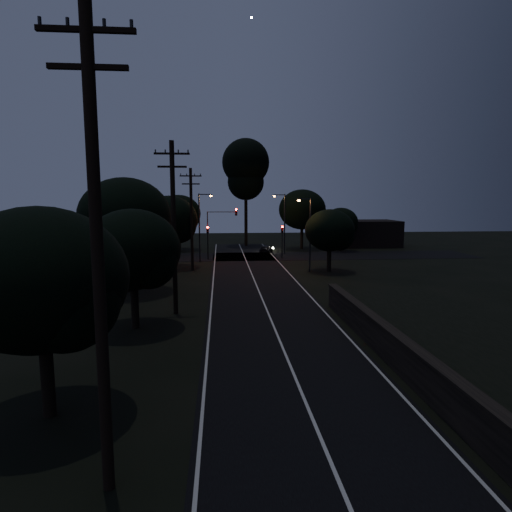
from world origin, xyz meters
TOP-DOWN VIEW (x-y plane):
  - ground at (0.00, 0.00)m, footprint 160.00×160.00m
  - road_surface at (0.00, 31.12)m, footprint 60.00×70.00m
  - retaining_wall at (7.74, 3.00)m, footprint 6.93×26.00m
  - utility_pole_near at (-6.00, -2.00)m, footprint 2.20×0.30m
  - utility_pole_mid at (-6.00, 15.00)m, footprint 2.20×0.30m
  - utility_pole_far at (-6.00, 32.00)m, footprint 2.20×0.30m
  - tree_left_a at (-8.80, 1.88)m, footprint 5.70×5.70m
  - tree_left_b at (-7.81, 11.89)m, footprint 5.41×5.41m
  - tree_left_c at (-10.25, 21.85)m, footprint 7.19×7.19m
  - tree_left_d at (-8.28, 33.88)m, footprint 6.11×6.11m
  - tree_far_nw at (-8.78, 49.87)m, footprint 6.28×6.28m
  - tree_far_w at (-13.77, 45.87)m, footprint 6.36×6.36m
  - tree_far_ne at (9.25, 49.86)m, footprint 6.92×6.92m
  - tree_far_e at (14.17, 46.90)m, footprint 4.84×4.84m
  - tree_right_a at (8.18, 29.90)m, footprint 5.01×5.01m
  - tall_pine at (1.00, 55.00)m, footprint 7.33×7.33m
  - building_left at (-20.00, 52.00)m, footprint 10.00×8.00m
  - building_right at (20.00, 53.00)m, footprint 9.00×7.00m
  - signal_left at (-4.60, 39.99)m, footprint 0.28×0.35m
  - signal_right at (4.60, 39.99)m, footprint 0.28×0.35m
  - signal_mast at (-2.91, 39.99)m, footprint 3.70×0.35m
  - streetlight_a at (-5.31, 38.00)m, footprint 1.66×0.26m
  - streetlight_b at (5.31, 44.00)m, footprint 1.66×0.26m
  - streetlight_c at (5.83, 30.00)m, footprint 1.46×0.26m
  - car at (3.20, 45.49)m, footprint 2.32×3.37m

SIDE VIEW (x-z plane):
  - ground at x=0.00m, z-range 0.00..0.00m
  - road_surface at x=0.00m, z-range 0.00..0.03m
  - car at x=3.20m, z-range 0.00..1.06m
  - retaining_wall at x=7.74m, z-range -0.18..1.42m
  - building_right at x=20.00m, z-range 0.00..4.00m
  - building_left at x=-20.00m, z-range 0.00..4.40m
  - signal_left at x=-4.60m, z-range 0.79..4.89m
  - signal_right at x=4.60m, z-range 0.79..4.89m
  - tree_far_e at x=14.17m, z-range 0.90..7.05m
  - tree_right_a at x=8.18m, z-range 0.94..7.31m
  - signal_mast at x=-2.91m, z-range 1.21..7.46m
  - streetlight_c at x=5.83m, z-range 0.60..8.10m
  - tree_left_b at x=-7.81m, z-range 1.02..7.90m
  - streetlight_a at x=-5.31m, z-range 0.64..8.64m
  - streetlight_b at x=5.31m, z-range 0.64..8.64m
  - tree_left_a at x=-8.80m, z-range 1.06..8.27m
  - tree_left_d at x=-8.28m, z-range 1.15..8.89m
  - tree_far_nw at x=-8.78m, z-range 1.17..9.13m
  - tree_far_w at x=-13.77m, z-range 1.21..9.32m
  - utility_pole_far at x=-6.00m, z-range 0.23..10.73m
  - tree_far_ne at x=9.25m, z-range 1.29..10.05m
  - utility_pole_mid at x=-6.00m, z-range 0.24..11.24m
  - tree_left_c at x=-10.25m, z-range 1.33..10.42m
  - utility_pole_near at x=-6.00m, z-range 0.25..12.25m
  - tall_pine at x=1.00m, z-range 3.69..20.34m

